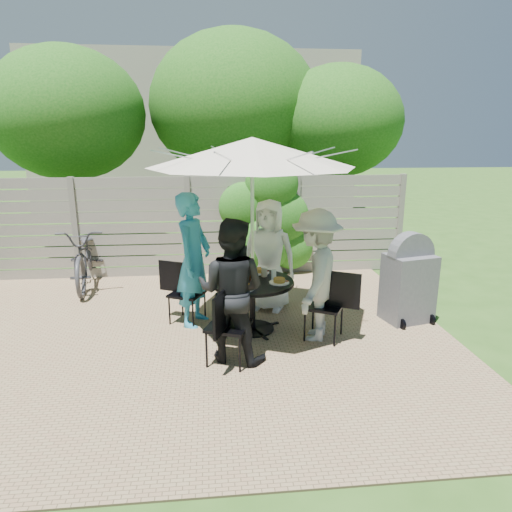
{
  "coord_description": "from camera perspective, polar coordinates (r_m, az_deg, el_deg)",
  "views": [
    {
      "loc": [
        0.41,
        -5.26,
        2.56
      ],
      "look_at": [
        1.0,
        0.61,
        0.99
      ],
      "focal_mm": 32.0,
      "sensor_mm": 36.0,
      "label": 1
    }
  ],
  "objects": [
    {
      "name": "umbrella",
      "position": [
        5.69,
        -0.47,
        12.8
      ],
      "size": [
        3.4,
        3.4,
        2.53
      ],
      "rotation": [
        0.0,
        0.0,
        -0.39
      ],
      "color": "silver",
      "rests_on": "ground"
    },
    {
      "name": "chair_front",
      "position": [
        5.29,
        -3.5,
        -10.58
      ],
      "size": [
        0.58,
        0.72,
        0.94
      ],
      "rotation": [
        0.0,
        0.0,
        1.2
      ],
      "color": "black",
      "rests_on": "ground"
    },
    {
      "name": "chair_back",
      "position": [
        7.0,
        1.85,
        -4.02
      ],
      "size": [
        0.6,
        0.72,
        0.95
      ],
      "rotation": [
        0.0,
        0.0,
        4.31
      ],
      "color": "black",
      "rests_on": "ground"
    },
    {
      "name": "plate_front",
      "position": [
        5.65,
        -1.5,
        -3.94
      ],
      "size": [
        0.26,
        0.26,
        0.06
      ],
      "color": "white",
      "rests_on": "patio_table"
    },
    {
      "name": "plate_back",
      "position": [
        6.31,
        0.5,
        -1.91
      ],
      "size": [
        0.26,
        0.26,
        0.06
      ],
      "color": "white",
      "rests_on": "patio_table"
    },
    {
      "name": "chair_left",
      "position": [
        6.46,
        -8.69,
        -6.05
      ],
      "size": [
        0.66,
        0.56,
        0.87
      ],
      "rotation": [
        0.0,
        0.0,
        5.83
      ],
      "color": "black",
      "rests_on": "ground"
    },
    {
      "name": "bbq_grill",
      "position": [
        6.68,
        18.53,
        -3.04
      ],
      "size": [
        0.72,
        0.61,
        1.28
      ],
      "rotation": [
        0.0,
        0.0,
        0.23
      ],
      "color": "#57575C",
      "rests_on": "ground"
    },
    {
      "name": "glass_right",
      "position": [
        5.99,
        2.23,
        -2.37
      ],
      "size": [
        0.07,
        0.07,
        0.14
      ],
      "primitive_type": "cylinder",
      "color": "silver",
      "rests_on": "patio_table"
    },
    {
      "name": "patio_table",
      "position": [
        6.05,
        -0.44,
        -5.01
      ],
      "size": [
        1.4,
        1.4,
        0.71
      ],
      "rotation": [
        0.0,
        0.0,
        -0.39
      ],
      "color": "black",
      "rests_on": "ground"
    },
    {
      "name": "person_back",
      "position": [
        6.71,
        1.6,
        0.04
      ],
      "size": [
        0.95,
        0.8,
        1.67
      ],
      "primitive_type": "imported",
      "rotation": [
        0.0,
        0.0,
        5.9
      ],
      "color": "white",
      "rests_on": "ground"
    },
    {
      "name": "plate_left",
      "position": [
        6.09,
        -3.69,
        -2.57
      ],
      "size": [
        0.26,
        0.26,
        0.06
      ],
      "color": "white",
      "rests_on": "patio_table"
    },
    {
      "name": "person_left",
      "position": [
        6.2,
        -7.8,
        -0.54
      ],
      "size": [
        0.66,
        0.79,
        1.84
      ],
      "primitive_type": "imported",
      "rotation": [
        0.0,
        0.0,
        7.47
      ],
      "color": "teal",
      "rests_on": "ground"
    },
    {
      "name": "glass_back",
      "position": [
        6.23,
        -0.68,
        -1.68
      ],
      "size": [
        0.07,
        0.07,
        0.14
      ],
      "primitive_type": "cylinder",
      "color": "silver",
      "rests_on": "patio_table"
    },
    {
      "name": "bicycle",
      "position": [
        8.4,
        -20.42,
        0.04
      ],
      "size": [
        0.94,
        2.1,
        1.07
      ],
      "primitive_type": "imported",
      "rotation": [
        0.0,
        0.0,
        0.11
      ],
      "color": "#333338",
      "rests_on": "ground"
    },
    {
      "name": "syrup_jug",
      "position": [
        6.02,
        -0.85,
        -2.17
      ],
      "size": [
        0.09,
        0.09,
        0.16
      ],
      "primitive_type": "cylinder",
      "color": "#59280C",
      "rests_on": "patio_table"
    },
    {
      "name": "glass_left",
      "position": [
        5.95,
        -3.13,
        -2.53
      ],
      "size": [
        0.07,
        0.07,
        0.14
      ],
      "primitive_type": "cylinder",
      "color": "silver",
      "rests_on": "patio_table"
    },
    {
      "name": "backyard_envelope",
      "position": [
        15.55,
        -7.17,
        15.02
      ],
      "size": [
        60.0,
        60.0,
        5.0
      ],
      "color": "#2C5119",
      "rests_on": "ground"
    },
    {
      "name": "coffee_cup",
      "position": [
        6.14,
        1.04,
        -2.03
      ],
      "size": [
        0.08,
        0.08,
        0.12
      ],
      "primitive_type": "cylinder",
      "color": "#C6B293",
      "rests_on": "patio_table"
    },
    {
      "name": "person_right",
      "position": [
        5.77,
        7.48,
        -2.47
      ],
      "size": [
        0.99,
        1.25,
        1.69
      ],
      "primitive_type": "imported",
      "rotation": [
        0.0,
        0.0,
        4.33
      ],
      "color": "#B0B0AB",
      "rests_on": "ground"
    },
    {
      "name": "glass_front",
      "position": [
        5.7,
        -0.18,
        -3.29
      ],
      "size": [
        0.07,
        0.07,
        0.14
      ],
      "primitive_type": "cylinder",
      "color": "silver",
      "rests_on": "patio_table"
    },
    {
      "name": "chair_right",
      "position": [
        5.94,
        8.6,
        -7.79
      ],
      "size": [
        0.7,
        0.6,
        0.93
      ],
      "rotation": [
        0.0,
        0.0,
        2.65
      ],
      "color": "black",
      "rests_on": "ground"
    },
    {
      "name": "person_front",
      "position": [
        5.19,
        -3.09,
        -4.4
      ],
      "size": [
        1.0,
        0.9,
        1.68
      ],
      "primitive_type": "imported",
      "rotation": [
        0.0,
        0.0,
        2.76
      ],
      "color": "black",
      "rests_on": "ground"
    },
    {
      "name": "plate_right",
      "position": [
        5.89,
        2.92,
        -3.16
      ],
      "size": [
        0.26,
        0.26,
        0.06
      ],
      "color": "white",
      "rests_on": "patio_table"
    }
  ]
}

